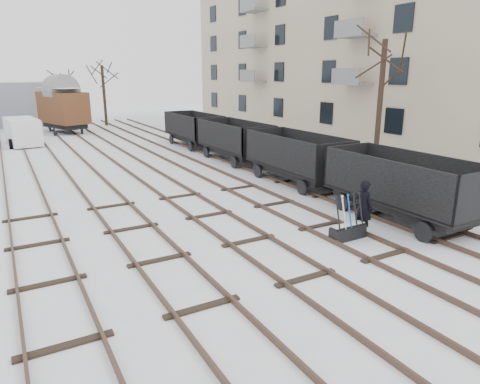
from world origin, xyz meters
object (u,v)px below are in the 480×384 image
object	(u,v)px
worker	(364,207)
panel_van	(23,131)
ground_frame	(348,231)
box_van_wagon	(63,107)
freight_wagon_a	(401,196)

from	to	relation	value
worker	panel_van	size ratio (longest dim) A/B	0.40
ground_frame	box_van_wagon	distance (m)	32.98
ground_frame	freight_wagon_a	size ratio (longest dim) A/B	0.25
worker	freight_wagon_a	size ratio (longest dim) A/B	0.32
freight_wagon_a	panel_van	distance (m)	28.32
worker	panel_van	xyz separation A→B (m)	(-8.82, 26.46, 0.10)
freight_wagon_a	ground_frame	bearing A→B (deg)	-170.40
worker	freight_wagon_a	bearing A→B (deg)	-82.51
worker	panel_van	world-z (taller)	panel_van
ground_frame	box_van_wagon	world-z (taller)	box_van_wagon
ground_frame	panel_van	size ratio (longest dim) A/B	0.31
worker	box_van_wagon	bearing A→B (deg)	5.98
worker	panel_van	distance (m)	27.90
freight_wagon_a	box_van_wagon	distance (m)	32.97
worker	box_van_wagon	xyz separation A→B (m)	(-5.01, 32.53, 1.41)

